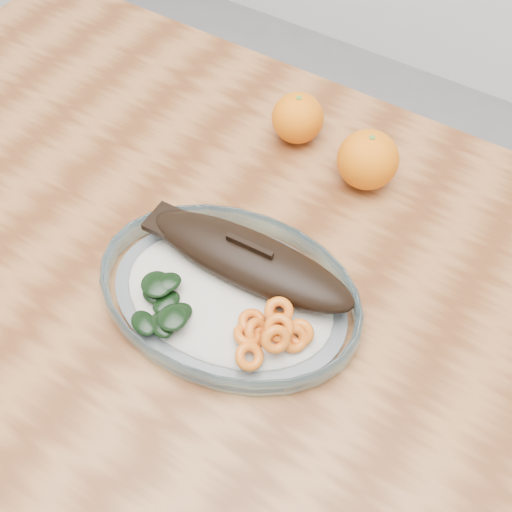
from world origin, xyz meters
name	(u,v)px	position (x,y,z in m)	size (l,w,h in m)	color
ground	(218,461)	(0.00, 0.00, 0.00)	(3.00, 3.00, 0.00)	slate
dining_table	(195,300)	(0.00, 0.00, 0.65)	(1.20, 0.80, 0.75)	brown
plated_meal	(230,290)	(0.08, -0.02, 0.77)	(0.63, 0.63, 0.08)	white
orange_left	(298,118)	(0.01, 0.26, 0.79)	(0.07, 0.07, 0.07)	#DD5904
orange_right	(368,160)	(0.13, 0.23, 0.79)	(0.08, 0.08, 0.08)	#DD5904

